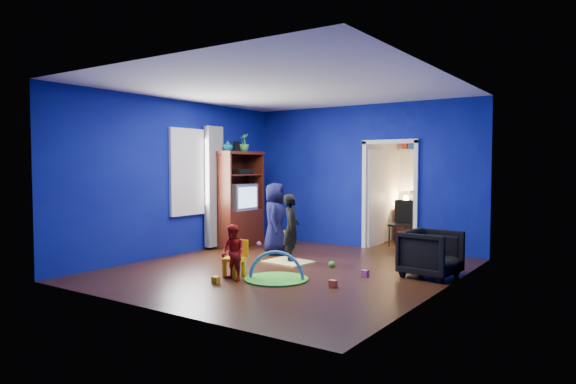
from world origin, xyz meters
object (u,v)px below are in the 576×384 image
Objects in this scene: armchair at (431,254)px; crt_tv at (239,197)px; study_desk at (417,224)px; hopper_ball at (280,241)px; folding_chair at (400,224)px; vase at (228,146)px; toddler_red at (233,253)px; play_mat at (276,279)px; kid_chair at (234,261)px; child_black at (291,228)px; child_navy at (275,219)px; tv_armoire at (238,199)px.

crt_tv is (-4.28, 0.67, 0.67)m from armchair.
hopper_ball is at bearing -119.45° from study_desk.
armchair is at bearing -59.23° from folding_chair.
folding_chair is (0.00, -0.96, 0.09)m from study_desk.
vase reaches higher than study_desk.
toddler_red is at bearing -51.86° from crt_tv.
kid_chair is at bearing -162.64° from play_mat.
crt_tv is at bearing 108.51° from kid_chair.
child_black is 0.88× the size of child_navy.
toddler_red is at bearing -72.86° from kid_chair.
crt_tv is at bearing 82.41° from vase.
vase is 0.23× the size of play_mat.
folding_chair is at bearing -48.95° from child_black.
study_desk is (-1.50, 3.48, 0.02)m from armchair.
study_desk is (0.30, 4.95, 0.36)m from play_mat.
crt_tv is 4.00m from study_desk.
tv_armoire is (0.00, 0.30, -1.09)m from vase.
armchair is 4.66m from vase.
armchair is 0.58× the size of child_navy.
tv_armoire is at bearing 180.00° from crt_tv.
vase reaches higher than tv_armoire.
toddler_red is 0.88× the size of play_mat.
child_navy is 0.52m from hopper_ball.
study_desk is 0.96× the size of folding_chair.
kid_chair is (-0.15, 0.20, -0.16)m from toddler_red.
child_navy is (-0.70, 0.49, 0.08)m from child_black.
toddler_red is at bearing -98.38° from study_desk.
armchair is 1.11× the size of crt_tv.
hopper_ball is at bearing -15.81° from child_navy.
vase reaches higher than child_black.
tv_armoire is 3.92× the size of kid_chair.
tv_armoire reaches higher than toddler_red.
toddler_red is (0.81, -2.17, -0.26)m from child_navy.
vase reaches higher than child_navy.
hopper_ball is at bearing 14.97° from child_black.
child_black is 1.34× the size of study_desk.
toddler_red is 0.89× the size of folding_chair.
child_navy is at bearing -78.69° from hopper_ball.
folding_chair is (0.94, 4.18, 0.21)m from kid_chair.
folding_chair is (2.78, 1.85, -0.56)m from crt_tv.
play_mat is at bearing -94.30° from folding_chair.
tv_armoire is 3.09m from kid_chair.
child_navy is 3.57m from study_desk.
toddler_red is at bearing -140.67° from play_mat.
armchair is 3.20m from hopper_ball.
kid_chair is (1.88, -2.04, -1.82)m from vase.
crt_tv reaches higher than child_black.
hopper_ball is at bearing 123.72° from play_mat.
hopper_ball is 3.36m from study_desk.
vase is at bearing 113.00° from kid_chair.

